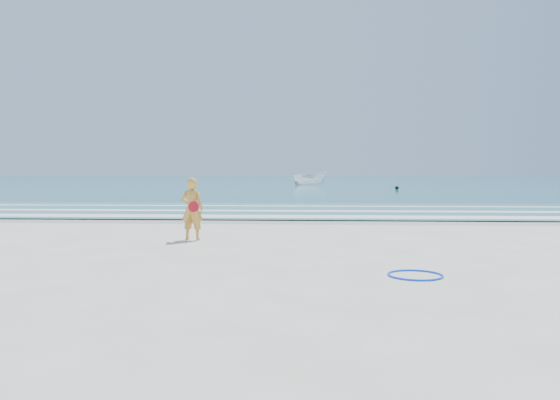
{
  "coord_description": "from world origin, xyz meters",
  "views": [
    {
      "loc": [
        0.81,
        -9.97,
        1.73
      ],
      "look_at": [
        -0.03,
        4.0,
        1.0
      ],
      "focal_mm": 35.0,
      "sensor_mm": 36.0,
      "label": 1
    }
  ],
  "objects": [
    {
      "name": "woman",
      "position": [
        -2.23,
        3.59,
        0.79
      ],
      "size": [
        0.62,
        0.44,
        1.58
      ],
      "color": "gold",
      "rests_on": "ground"
    },
    {
      "name": "boat",
      "position": [
        0.47,
        57.61,
        0.9
      ],
      "size": [
        4.74,
        2.96,
        1.72
      ],
      "primitive_type": "imported",
      "rotation": [
        0.0,
        0.0,
        1.88
      ],
      "color": "white",
      "rests_on": "ocean"
    },
    {
      "name": "foam_far",
      "position": [
        0.0,
        16.5,
        0.05
      ],
      "size": [
        400.0,
        0.6,
        0.01
      ],
      "primitive_type": "cube",
      "color": "white",
      "rests_on": "shallow"
    },
    {
      "name": "hoop",
      "position": [
        2.52,
        -0.89,
        0.02
      ],
      "size": [
        1.08,
        1.08,
        0.03
      ],
      "primitive_type": "torus",
      "rotation": [
        0.0,
        0.0,
        0.21
      ],
      "color": "#0E49FF",
      "rests_on": "ground"
    },
    {
      "name": "shallow",
      "position": [
        0.0,
        14.0,
        0.04
      ],
      "size": [
        400.0,
        10.0,
        0.01
      ],
      "primitive_type": "cube",
      "color": "#59B7AD",
      "rests_on": "ocean"
    },
    {
      "name": "ocean",
      "position": [
        0.0,
        105.0,
        0.02
      ],
      "size": [
        400.0,
        190.0,
        0.04
      ],
      "primitive_type": "cube",
      "color": "#19727F",
      "rests_on": "ground"
    },
    {
      "name": "foam_mid",
      "position": [
        0.0,
        13.2,
        0.05
      ],
      "size": [
        400.0,
        0.9,
        0.01
      ],
      "primitive_type": "cube",
      "color": "white",
      "rests_on": "shallow"
    },
    {
      "name": "buoy",
      "position": [
        8.61,
        41.13,
        0.22
      ],
      "size": [
        0.36,
        0.36,
        0.36
      ],
      "primitive_type": "sphere",
      "color": "black",
      "rests_on": "ocean"
    },
    {
      "name": "ground",
      "position": [
        0.0,
        0.0,
        0.0
      ],
      "size": [
        400.0,
        400.0,
        0.0
      ],
      "primitive_type": "plane",
      "color": "silver",
      "rests_on": "ground"
    },
    {
      "name": "foam_near",
      "position": [
        0.0,
        10.3,
        0.05
      ],
      "size": [
        400.0,
        1.4,
        0.01
      ],
      "primitive_type": "cube",
      "color": "white",
      "rests_on": "shallow"
    },
    {
      "name": "wet_sand",
      "position": [
        0.0,
        9.0,
        0.0
      ],
      "size": [
        400.0,
        2.4,
        0.0
      ],
      "primitive_type": "cube",
      "color": "#B2A893",
      "rests_on": "ground"
    }
  ]
}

